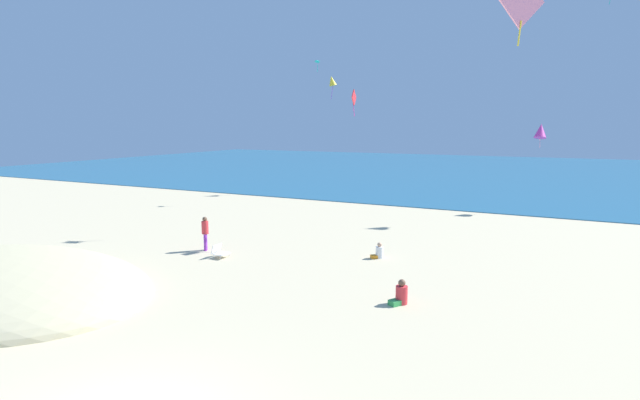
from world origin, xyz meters
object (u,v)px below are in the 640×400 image
at_px(person_3, 205,231).
at_px(kite_teal, 318,61).
at_px(person_1, 379,252).
at_px(kite_magenta, 541,131).
at_px(kite_yellow, 332,81).
at_px(person_2, 401,295).
at_px(beach_chair_far_right, 220,251).
at_px(kite_red, 354,98).
at_px(kite_pink, 521,1).

bearing_deg(person_3, kite_teal, 67.61).
xyz_separation_m(person_1, kite_magenta, (5.24, 15.52, 4.91)).
relative_size(person_1, kite_yellow, 0.35).
distance_m(person_2, person_3, 10.09).
bearing_deg(beach_chair_far_right, kite_magenta, 58.09).
distance_m(person_2, kite_yellow, 28.14).
height_order(beach_chair_far_right, person_2, person_2).
relative_size(kite_red, kite_yellow, 0.64).
xyz_separation_m(person_2, kite_red, (-4.61, 7.18, 6.46)).
height_order(person_3, kite_magenta, kite_magenta).
distance_m(kite_magenta, kite_pink, 23.90).
bearing_deg(person_1, kite_yellow, -96.62).
bearing_deg(beach_chair_far_right, kite_red, 53.80).
relative_size(person_1, kite_pink, 0.48).
height_order(kite_magenta, kite_yellow, kite_yellow).
bearing_deg(kite_teal, person_3, -81.27).
bearing_deg(person_2, kite_yellow, -118.82).
height_order(person_1, kite_pink, kite_pink).
height_order(beach_chair_far_right, person_3, person_3).
bearing_deg(person_3, person_1, -14.51).
distance_m(beach_chair_far_right, person_2, 8.64).
height_order(kite_magenta, kite_red, kite_red).
bearing_deg(person_2, person_1, -121.50).
xyz_separation_m(beach_chair_far_right, person_3, (-1.31, 0.69, 0.62)).
relative_size(person_3, kite_magenta, 0.93).
bearing_deg(kite_red, person_2, -57.30).
distance_m(person_1, kite_red, 7.28).
bearing_deg(kite_teal, kite_pink, -54.88).
xyz_separation_m(kite_magenta, kite_yellow, (-16.04, 2.97, 3.95)).
bearing_deg(person_1, beach_chair_far_right, -11.36).
bearing_deg(kite_red, kite_magenta, 60.39).
bearing_deg(beach_chair_far_right, kite_yellow, 102.17).
relative_size(kite_pink, kite_yellow, 0.72).
height_order(kite_magenta, kite_pink, kite_pink).
distance_m(person_3, kite_magenta, 22.13).
distance_m(kite_magenta, kite_teal, 15.91).
height_order(person_3, kite_teal, kite_teal).
relative_size(kite_magenta, kite_red, 1.32).
bearing_deg(kite_pink, kite_magenta, 91.20).
xyz_separation_m(beach_chair_far_right, kite_yellow, (-4.78, 21.36, 8.84)).
relative_size(beach_chair_far_right, kite_magenta, 0.38).
bearing_deg(kite_magenta, person_1, -108.65).
distance_m(person_3, kite_teal, 18.66).
bearing_deg(person_1, kite_magenta, -145.57).
distance_m(beach_chair_far_right, kite_red, 9.22).
bearing_deg(person_3, person_2, -45.84).
bearing_deg(kite_red, person_3, -138.01).
relative_size(beach_chair_far_right, kite_pink, 0.44).
height_order(kite_red, kite_yellow, kite_yellow).
distance_m(person_1, kite_teal, 19.61).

